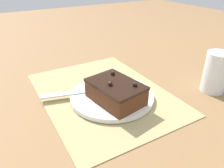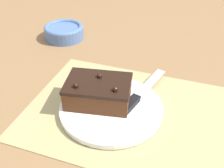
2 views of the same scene
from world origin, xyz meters
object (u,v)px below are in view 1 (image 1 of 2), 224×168
Objects in this scene: serving_knife at (92,89)px; drinking_glass at (216,72)px; cake_plate at (112,96)px; chocolate_cake at (117,91)px.

drinking_glass is at bearing -100.37° from serving_knife.
chocolate_cake reaches higher than cake_plate.
chocolate_cake is 0.30m from drinking_glass.
drinking_glass reaches higher than serving_knife.
serving_knife is at bearing -138.10° from cake_plate.
serving_knife reaches higher than cake_plate.
drinking_glass is at bearing 75.41° from chocolate_cake.
drinking_glass reaches higher than chocolate_cake.
cake_plate is at bearing -123.23° from serving_knife.
drinking_glass is at bearing 69.18° from cake_plate.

